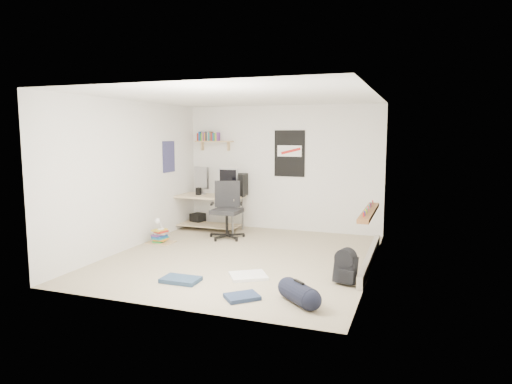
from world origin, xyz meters
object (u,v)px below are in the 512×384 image
(office_chair, at_px, (227,212))
(backpack, at_px, (346,269))
(duffel_bag, at_px, (299,292))
(desk, at_px, (206,212))
(book_stack, at_px, (161,235))

(office_chair, distance_m, backpack, 3.14)
(office_chair, xyz_separation_m, duffel_bag, (2.10, -2.76, -0.35))
(desk, height_order, duffel_bag, desk)
(book_stack, bearing_deg, desk, 77.95)
(desk, distance_m, duffel_bag, 4.34)
(desk, distance_m, book_stack, 1.34)
(book_stack, bearing_deg, office_chair, 37.17)
(desk, bearing_deg, backpack, -35.80)
(office_chair, bearing_deg, book_stack, -162.22)
(book_stack, bearing_deg, duffel_bag, -33.33)
(backpack, height_order, book_stack, backpack)
(backpack, relative_size, duffel_bag, 0.74)
(desk, xyz_separation_m, backpack, (3.19, -2.44, -0.16))
(duffel_bag, height_order, book_stack, duffel_bag)
(duffel_bag, bearing_deg, office_chair, 169.39)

